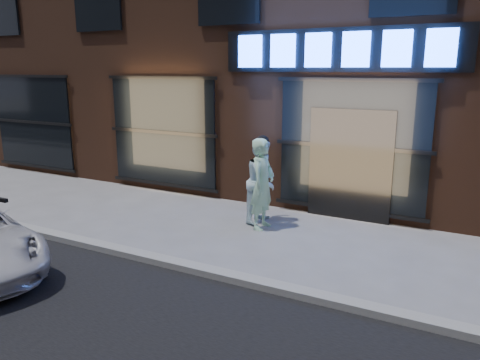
% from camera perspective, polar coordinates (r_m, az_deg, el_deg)
% --- Properties ---
extents(ground, '(90.00, 90.00, 0.00)m').
position_cam_1_polar(ground, '(7.17, 4.31, -13.34)').
color(ground, slate).
rests_on(ground, ground).
extents(curb, '(60.00, 0.25, 0.12)m').
position_cam_1_polar(curb, '(7.14, 4.32, -12.91)').
color(curb, gray).
rests_on(curb, ground).
extents(man_bowtie, '(0.45, 0.68, 1.87)m').
position_cam_1_polar(man_bowtie, '(9.52, 2.76, -0.49)').
color(man_bowtie, '#C2FFD2').
rests_on(man_bowtie, ground).
extents(man_cap, '(0.71, 0.90, 1.79)m').
position_cam_1_polar(man_cap, '(9.94, 2.74, -0.12)').
color(man_cap, white).
rests_on(man_cap, ground).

